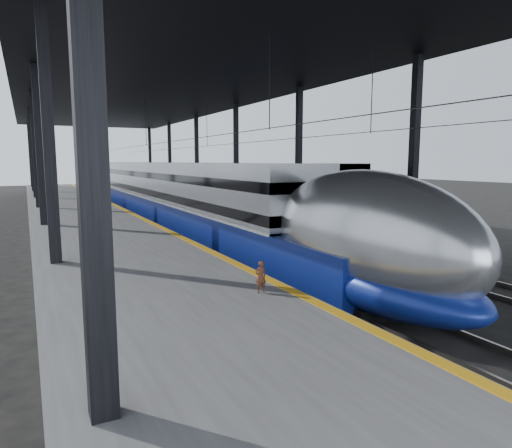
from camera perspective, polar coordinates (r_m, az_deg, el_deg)
ground at (r=13.26m, az=4.33°, el=-10.80°), size 160.00×160.00×0.00m
platform at (r=31.12m, az=-20.99°, el=0.42°), size 6.00×80.00×1.00m
yellow_strip at (r=31.45m, az=-15.95°, el=1.64°), size 0.30×80.00×0.01m
rails at (r=32.92m, az=-6.98°, el=0.53°), size 6.52×80.00×0.16m
canopy at (r=32.25m, az=-11.79°, el=16.38°), size 18.00×75.00×9.47m
tgv_train at (r=38.62m, az=-14.00°, el=4.20°), size 2.90×65.20×4.15m
second_train at (r=46.75m, az=-9.95°, el=5.10°), size 3.01×56.05×4.14m
child at (r=11.34m, az=0.59°, el=-6.62°), size 0.30×0.20×0.80m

